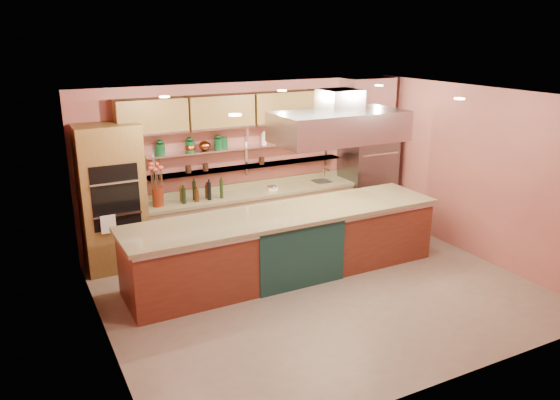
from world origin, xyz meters
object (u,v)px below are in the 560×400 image
refrigerator (367,171)px  green_canister (223,143)px  island (286,244)px  kitchen_scale (272,187)px  copper_kettle (205,146)px  flower_vase (158,197)px

refrigerator → green_canister: refrigerator is taller
island → kitchen_scale: 1.60m
island → copper_kettle: bearing=111.0°
island → green_canister: 2.14m
kitchen_scale → green_canister: (-0.82, 0.22, 0.83)m
refrigerator → kitchen_scale: (-2.05, 0.01, -0.07)m
flower_vase → kitchen_scale: flower_vase is taller
copper_kettle → green_canister: size_ratio=1.03×
island → copper_kettle: (-0.66, 1.67, 1.29)m
kitchen_scale → copper_kettle: size_ratio=0.87×
flower_vase → copper_kettle: (0.90, 0.22, 0.71)m
kitchen_scale → island: bearing=-109.1°
island → copper_kettle: copper_kettle is taller
refrigerator → green_canister: (-2.87, 0.23, 0.76)m
refrigerator → flower_vase: 4.10m
island → flower_vase: flower_vase is taller
flower_vase → kitchen_scale: bearing=0.0°
island → kitchen_scale: size_ratio=28.17×
kitchen_scale → refrigerator: bearing=-0.8°
island → copper_kettle: 2.21m
refrigerator → island: size_ratio=0.43×
refrigerator → kitchen_scale: size_ratio=12.15×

